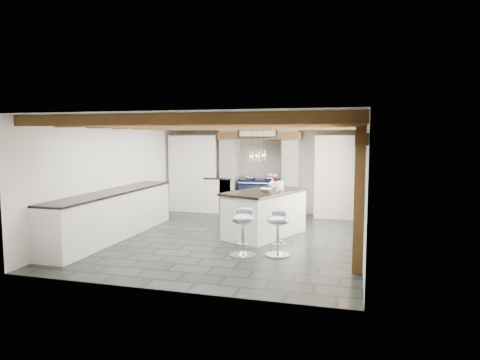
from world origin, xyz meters
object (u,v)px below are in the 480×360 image
(bar_stool_near, at_px, (278,227))
(bar_stool_far, at_px, (243,226))
(kitchen_island, at_px, (265,212))
(range_cooker, at_px, (260,196))

(bar_stool_near, bearing_deg, bar_stool_far, -159.45)
(bar_stool_near, relative_size, bar_stool_far, 0.95)
(kitchen_island, distance_m, bar_stool_near, 1.48)
(range_cooker, xyz_separation_m, bar_stool_far, (0.58, -3.86, 0.03))
(bar_stool_near, bearing_deg, range_cooker, 110.66)
(kitchen_island, distance_m, bar_stool_far, 1.56)
(bar_stool_far, bearing_deg, bar_stool_near, -1.85)
(kitchen_island, bearing_deg, bar_stool_near, -47.72)
(kitchen_island, relative_size, bar_stool_far, 2.55)
(kitchen_island, xyz_separation_m, bar_stool_near, (0.51, -1.39, 0.01))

